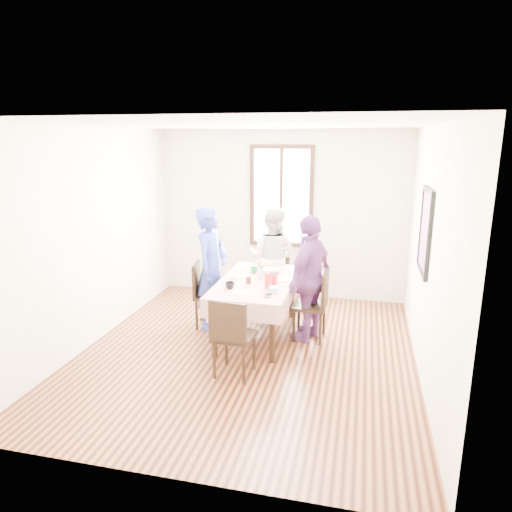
{
  "coord_description": "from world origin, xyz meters",
  "views": [
    {
      "loc": [
        1.29,
        -5.05,
        2.56
      ],
      "look_at": [
        -0.01,
        0.49,
        1.1
      ],
      "focal_mm": 32.42,
      "sensor_mm": 36.0,
      "label": 1
    }
  ],
  "objects_px": {
    "chair_far": "(273,279)",
    "person_far": "(273,258)",
    "dining_table": "(257,308)",
    "person_left": "(211,268)",
    "chair_left": "(211,295)",
    "chair_right": "(310,305)",
    "person_right": "(309,278)",
    "chair_near": "(234,336)"
  },
  "relations": [
    {
      "from": "chair_left",
      "to": "person_far",
      "type": "height_order",
      "value": "person_far"
    },
    {
      "from": "person_left",
      "to": "person_far",
      "type": "xyz_separation_m",
      "value": [
        0.67,
        0.92,
        -0.05
      ]
    },
    {
      "from": "person_far",
      "to": "chair_near",
      "type": "bearing_deg",
      "value": 99.44
    },
    {
      "from": "dining_table",
      "to": "person_far",
      "type": "bearing_deg",
      "value": 90.0
    },
    {
      "from": "chair_right",
      "to": "person_left",
      "type": "relative_size",
      "value": 0.54
    },
    {
      "from": "chair_left",
      "to": "chair_near",
      "type": "relative_size",
      "value": 1.0
    },
    {
      "from": "dining_table",
      "to": "chair_left",
      "type": "xyz_separation_m",
      "value": [
        -0.69,
        0.15,
        0.08
      ]
    },
    {
      "from": "person_left",
      "to": "dining_table",
      "type": "bearing_deg",
      "value": -93.5
    },
    {
      "from": "chair_right",
      "to": "person_right",
      "type": "height_order",
      "value": "person_right"
    },
    {
      "from": "chair_right",
      "to": "person_left",
      "type": "bearing_deg",
      "value": 88.39
    },
    {
      "from": "person_right",
      "to": "chair_right",
      "type": "bearing_deg",
      "value": 111.54
    },
    {
      "from": "chair_left",
      "to": "person_right",
      "type": "relative_size",
      "value": 0.55
    },
    {
      "from": "chair_left",
      "to": "person_left",
      "type": "bearing_deg",
      "value": 80.49
    },
    {
      "from": "dining_table",
      "to": "person_far",
      "type": "xyz_separation_m",
      "value": [
        0.0,
        1.07,
        0.41
      ]
    },
    {
      "from": "chair_right",
      "to": "person_right",
      "type": "relative_size",
      "value": 0.55
    },
    {
      "from": "chair_left",
      "to": "person_left",
      "type": "distance_m",
      "value": 0.38
    },
    {
      "from": "chair_far",
      "to": "chair_right",
      "type": "bearing_deg",
      "value": 128.3
    },
    {
      "from": "chair_right",
      "to": "chair_near",
      "type": "bearing_deg",
      "value": 151.21
    },
    {
      "from": "chair_near",
      "to": "person_far",
      "type": "xyz_separation_m",
      "value": [
        0.0,
        2.15,
        0.33
      ]
    },
    {
      "from": "chair_left",
      "to": "chair_right",
      "type": "height_order",
      "value": "same"
    },
    {
      "from": "chair_right",
      "to": "dining_table",
      "type": "bearing_deg",
      "value": 96.62
    },
    {
      "from": "person_left",
      "to": "chair_right",
      "type": "bearing_deg",
      "value": -85.23
    },
    {
      "from": "person_far",
      "to": "person_right",
      "type": "distance_m",
      "value": 1.22
    },
    {
      "from": "chair_near",
      "to": "dining_table",
      "type": "bearing_deg",
      "value": 95.42
    },
    {
      "from": "chair_far",
      "to": "person_left",
      "type": "distance_m",
      "value": 1.22
    },
    {
      "from": "person_left",
      "to": "person_right",
      "type": "relative_size",
      "value": 1.02
    },
    {
      "from": "dining_table",
      "to": "person_left",
      "type": "relative_size",
      "value": 0.94
    },
    {
      "from": "dining_table",
      "to": "chair_left",
      "type": "bearing_deg",
      "value": 167.91
    },
    {
      "from": "person_left",
      "to": "person_far",
      "type": "relative_size",
      "value": 1.06
    },
    {
      "from": "dining_table",
      "to": "chair_far",
      "type": "xyz_separation_m",
      "value": [
        0.0,
        1.09,
        0.08
      ]
    },
    {
      "from": "dining_table",
      "to": "person_left",
      "type": "bearing_deg",
      "value": 167.58
    },
    {
      "from": "person_left",
      "to": "person_right",
      "type": "xyz_separation_m",
      "value": [
        1.35,
        -0.1,
        -0.02
      ]
    },
    {
      "from": "person_far",
      "to": "person_left",
      "type": "bearing_deg",
      "value": 63.22
    },
    {
      "from": "person_right",
      "to": "dining_table",
      "type": "bearing_deg",
      "value": -64.27
    },
    {
      "from": "dining_table",
      "to": "chair_right",
      "type": "distance_m",
      "value": 0.7
    },
    {
      "from": "dining_table",
      "to": "person_far",
      "type": "height_order",
      "value": "person_far"
    },
    {
      "from": "person_right",
      "to": "chair_left",
      "type": "bearing_deg",
      "value": -72.6
    },
    {
      "from": "chair_far",
      "to": "person_far",
      "type": "xyz_separation_m",
      "value": [
        0.0,
        -0.02,
        0.33
      ]
    },
    {
      "from": "chair_far",
      "to": "person_right",
      "type": "height_order",
      "value": "person_right"
    },
    {
      "from": "chair_left",
      "to": "chair_right",
      "type": "xyz_separation_m",
      "value": [
        1.38,
        -0.1,
        0.0
      ]
    },
    {
      "from": "dining_table",
      "to": "person_far",
      "type": "relative_size",
      "value": 1.01
    },
    {
      "from": "chair_near",
      "to": "person_far",
      "type": "distance_m",
      "value": 2.18
    }
  ]
}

